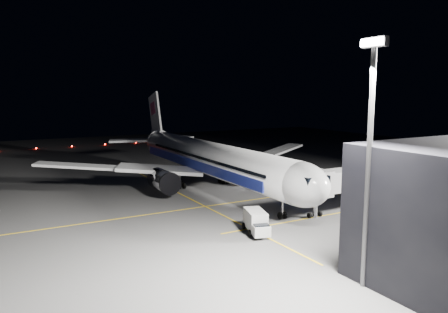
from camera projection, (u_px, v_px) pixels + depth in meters
ground at (210, 189)px, 74.77m from camera, size 200.00×200.00×0.00m
guide_line_main at (241, 201)px, 66.13m from camera, size 0.25×80.00×0.01m
guide_line_cross at (178, 193)px, 71.88m from camera, size 70.00×0.25×0.01m
guide_line_side at (347, 211)px, 60.58m from camera, size 0.25×40.00×0.01m
airliner at (207, 158)px, 74.95m from camera, size 61.48×54.22×16.64m
jet_bridge at (389, 174)px, 63.79m from camera, size 3.60×34.40×6.30m
floodlight_mast_south at (370, 142)px, 35.51m from camera, size 2.40×0.67×20.70m
taxiway_lights at (105, 144)px, 136.95m from camera, size 0.44×60.44×0.44m
service_truck at (256, 222)px, 50.95m from camera, size 5.52×3.50×2.64m
baggage_tug at (257, 181)px, 78.06m from camera, size 2.36×2.03×1.52m
safety_cone_a at (220, 180)px, 80.74m from camera, size 0.36×0.36×0.54m
safety_cone_b at (247, 185)px, 76.17m from camera, size 0.40×0.40×0.59m
safety_cone_c at (230, 175)px, 85.40m from camera, size 0.45×0.45×0.67m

